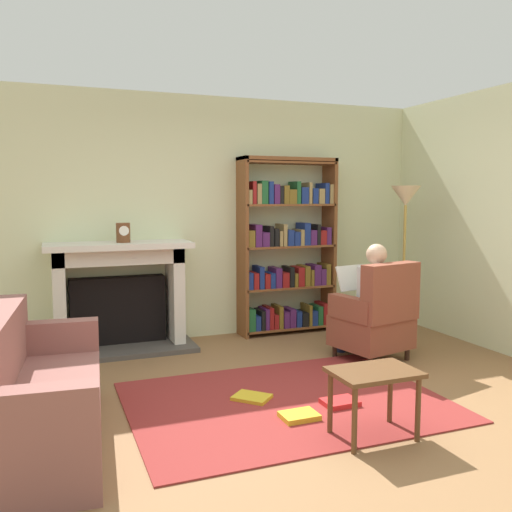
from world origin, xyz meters
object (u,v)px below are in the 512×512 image
mantel_clock (123,233)px  armchair_reading (376,317)px  seated_reader (368,296)px  bookshelf (287,248)px  sofa_floral (33,398)px  side_table (374,381)px  floor_lamp (405,210)px  fireplace (119,293)px

mantel_clock → armchair_reading: bearing=-28.3°
seated_reader → bookshelf: bearing=-88.1°
sofa_floral → side_table: size_ratio=3.14×
armchair_reading → bookshelf: bearing=-88.3°
floor_lamp → mantel_clock: bearing=167.7°
armchair_reading → seated_reader: bearing=-90.0°
floor_lamp → armchair_reading: bearing=-141.9°
sofa_floral → floor_lamp: size_ratio=1.03×
side_table → floor_lamp: (1.71, 2.04, 1.06)m
side_table → floor_lamp: size_ratio=0.33×
seated_reader → sofa_floral: bearing=3.8°
seated_reader → fireplace: bearing=-40.7°
mantel_clock → seated_reader: (2.21, -1.09, -0.61)m
side_table → floor_lamp: 2.87m
seated_reader → floor_lamp: size_ratio=0.67×
side_table → seated_reader: bearing=58.6°
fireplace → mantel_clock: bearing=-65.5°
seated_reader → side_table: bearing=45.8°
armchair_reading → side_table: armchair_reading is taller
seated_reader → sofa_floral: 3.21m
fireplace → armchair_reading: 2.63m
mantel_clock → side_table: mantel_clock is taller
fireplace → floor_lamp: size_ratio=0.87×
armchair_reading → fireplace: bearing=-42.6°
fireplace → floor_lamp: bearing=-13.9°
mantel_clock → side_table: 3.07m
side_table → bookshelf: bearing=77.0°
mantel_clock → floor_lamp: floor_lamp is taller
bookshelf → floor_lamp: 1.39m
bookshelf → side_table: bookshelf is taller
sofa_floral → side_table: 2.20m
armchair_reading → floor_lamp: size_ratio=0.57×
sofa_floral → floor_lamp: (3.80, 1.36, 1.13)m
armchair_reading → sofa_floral: armchair_reading is taller
bookshelf → armchair_reading: bearing=-75.4°
fireplace → seated_reader: bearing=-27.8°
bookshelf → floor_lamp: bookshelf is taller
fireplace → side_table: 3.07m
mantel_clock → bookshelf: size_ratio=0.10×
sofa_floral → floor_lamp: 4.19m
bookshelf → seated_reader: 1.32m
seated_reader → armchair_reading: bearing=90.0°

